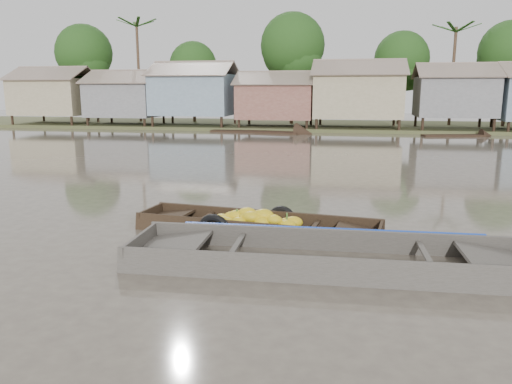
# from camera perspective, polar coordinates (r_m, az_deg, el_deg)

# --- Properties ---
(ground) EXTENTS (120.00, 120.00, 0.00)m
(ground) POSITION_cam_1_polar(r_m,az_deg,el_deg) (10.76, -0.54, -5.35)
(ground) COLOR #4F463C
(ground) RESTS_ON ground
(riverbank) EXTENTS (120.00, 12.47, 10.22)m
(riverbank) POSITION_cam_1_polar(r_m,az_deg,el_deg) (41.97, 12.29, 11.31)
(riverbank) COLOR #384723
(riverbank) RESTS_ON ground
(banana_boat) EXTENTS (5.59, 1.99, 0.78)m
(banana_boat) POSITION_cam_1_polar(r_m,az_deg,el_deg) (11.19, -0.28, -3.87)
(banana_boat) COLOR black
(banana_boat) RESTS_ON ground
(viewer_boat) EXTENTS (7.33, 2.13, 0.59)m
(viewer_boat) POSITION_cam_1_polar(r_m,az_deg,el_deg) (9.25, 8.35, -8.01)
(viewer_boat) COLOR #3B3732
(viewer_boat) RESTS_ON ground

